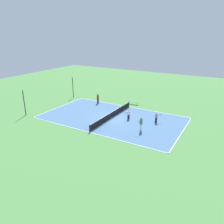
{
  "coord_description": "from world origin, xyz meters",
  "views": [
    {
      "loc": [
        -25.55,
        -14.81,
        11.72
      ],
      "look_at": [
        0.0,
        0.0,
        0.9
      ],
      "focal_mm": 35.0,
      "sensor_mm": 36.0,
      "label": 1
    }
  ],
  "objects": [
    {
      "name": "fence_post_back_left",
      "position": [
        -5.54,
        11.75,
        1.91
      ],
      "size": [
        0.12,
        0.12,
        3.83
      ],
      "color": "black",
      "rests_on": "ground_plane"
    },
    {
      "name": "tennis_net",
      "position": [
        0.0,
        0.0,
        0.51
      ],
      "size": [
        11.28,
        0.1,
        0.96
      ],
      "color": "black",
      "rests_on": "court_surface"
    },
    {
      "name": "ground_plane",
      "position": [
        0.0,
        0.0,
        0.0
      ],
      "size": [
        80.0,
        80.0,
        0.0
      ],
      "primitive_type": "plane",
      "color": "#518E47"
    },
    {
      "name": "player_far_green",
      "position": [
        -2.05,
        -5.38,
        1.07
      ],
      "size": [
        0.95,
        0.4,
        1.81
      ],
      "rotation": [
        0.0,
        0.0,
        3.22
      ],
      "color": "white",
      "rests_on": "court_surface"
    },
    {
      "name": "player_near_white",
      "position": [
        0.72,
        -2.3,
        0.8
      ],
      "size": [
        0.99,
        0.63,
        1.39
      ],
      "rotation": [
        0.0,
        0.0,
        2.79
      ],
      "color": "black",
      "rests_on": "court_surface"
    },
    {
      "name": "player_baseline_gray",
      "position": [
        1.54,
        -6.13,
        0.81
      ],
      "size": [
        0.75,
        0.97,
        1.4
      ],
      "rotation": [
        0.0,
        0.0,
        5.23
      ],
      "color": "black",
      "rests_on": "court_surface"
    },
    {
      "name": "player_coach_red",
      "position": [
        4.63,
        5.53,
        1.0
      ],
      "size": [
        0.36,
        0.36,
        1.71
      ],
      "rotation": [
        0.0,
        0.0,
        6.27
      ],
      "color": "black",
      "rests_on": "court_surface"
    },
    {
      "name": "fence_post_back_right",
      "position": [
        5.54,
        11.75,
        1.91
      ],
      "size": [
        0.12,
        0.12,
        3.83
      ],
      "color": "black",
      "rests_on": "ground_plane"
    },
    {
      "name": "tennis_ball_far_baseline",
      "position": [
        2.25,
        3.78,
        0.06
      ],
      "size": [
        0.07,
        0.07,
        0.07
      ],
      "primitive_type": "sphere",
      "color": "#CCE033",
      "rests_on": "court_surface"
    },
    {
      "name": "court_surface",
      "position": [
        0.0,
        0.0,
        0.01
      ],
      "size": [
        11.48,
        20.17,
        0.02
      ],
      "color": "#4C729E",
      "rests_on": "ground_plane"
    },
    {
      "name": "tennis_ball_midcourt",
      "position": [
        4.38,
        -8.46,
        0.06
      ],
      "size": [
        0.07,
        0.07,
        0.07
      ],
      "primitive_type": "sphere",
      "color": "#CCE033",
      "rests_on": "court_surface"
    },
    {
      "name": "bench",
      "position": [
        7.31,
        0.07,
        0.39
      ],
      "size": [
        0.36,
        1.94,
        0.45
      ],
      "rotation": [
        0.0,
        0.0,
        1.57
      ],
      "color": "#4C8C4C",
      "rests_on": "ground_plane"
    }
  ]
}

